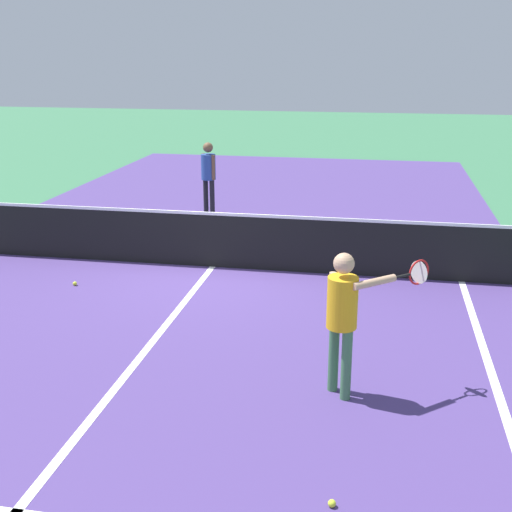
{
  "coord_description": "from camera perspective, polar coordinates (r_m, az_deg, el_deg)",
  "views": [
    {
      "loc": [
        2.71,
        -10.39,
        3.54
      ],
      "look_at": [
        1.21,
        -2.4,
        1.0
      ],
      "focal_mm": 46.28,
      "sensor_mm": 36.0,
      "label": 1
    }
  ],
  "objects": [
    {
      "name": "player_far",
      "position": [
        14.74,
        -4.13,
        7.34
      ],
      "size": [
        0.36,
        0.32,
        1.62
      ],
      "color": "black",
      "rests_on": "ground_plane"
    },
    {
      "name": "player_near",
      "position": [
        6.91,
        7.66,
        -4.54
      ],
      "size": [
        1.05,
        0.72,
        1.59
      ],
      "color": "#3F7247",
      "rests_on": "ground_plane"
    },
    {
      "name": "line_center_service",
      "position": [
        8.46,
        -9.16,
        -7.61
      ],
      "size": [
        0.1,
        6.4,
        0.01
      ],
      "primitive_type": "cube",
      "color": "white",
      "rests_on": "ground_plane"
    },
    {
      "name": "tennis_ball_near_net",
      "position": [
        10.77,
        -15.39,
        -2.31
      ],
      "size": [
        0.07,
        0.07,
        0.07
      ],
      "primitive_type": "sphere",
      "color": "#CCE033",
      "rests_on": "ground_plane"
    },
    {
      "name": "court_surface_inbounds",
      "position": [
        11.31,
        -3.76,
        -0.93
      ],
      "size": [
        10.62,
        24.4,
        0.0
      ],
      "primitive_type": "cube",
      "color": "#4C387A",
      "rests_on": "ground_plane"
    },
    {
      "name": "tennis_ball_mid_court",
      "position": [
        5.74,
        6.58,
        -20.48
      ],
      "size": [
        0.07,
        0.07,
        0.07
      ],
      "primitive_type": "sphere",
      "color": "#CCE033",
      "rests_on": "ground_plane"
    },
    {
      "name": "net",
      "position": [
        11.16,
        -3.81,
        1.47
      ],
      "size": [
        10.1,
        0.09,
        1.07
      ],
      "color": "#33383D",
      "rests_on": "ground_plane"
    },
    {
      "name": "ground_plane",
      "position": [
        11.31,
        -3.76,
        -0.93
      ],
      "size": [
        60.0,
        60.0,
        0.0
      ],
      "primitive_type": "plane",
      "color": "#38724C"
    }
  ]
}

